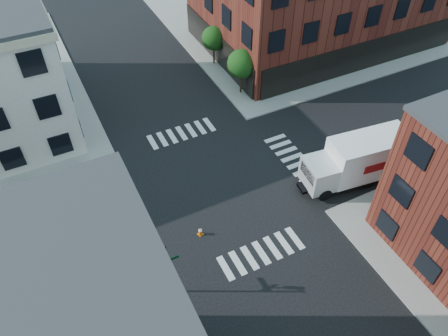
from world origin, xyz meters
name	(u,v)px	position (x,y,z in m)	size (l,w,h in m)	color
ground	(216,185)	(0.00, 0.00, 0.00)	(120.00, 120.00, 0.00)	black
sidewalk_ne	(295,18)	(21.00, 21.00, 0.07)	(30.00, 30.00, 0.15)	gray
tree_near	(242,65)	(7.56, 9.98, 3.16)	(2.69, 2.69, 4.49)	black
tree_far	(214,39)	(7.56, 15.98, 2.87)	(2.43, 2.43, 4.07)	black
signal_pole	(162,264)	(-6.72, -6.68, 2.86)	(1.29, 1.24, 4.60)	black
box_truck	(359,160)	(10.03, -4.18, 2.02)	(8.79, 3.57, 3.89)	white
traffic_cone	(200,231)	(-3.05, -3.74, 0.32)	(0.45, 0.45, 0.66)	#D85F09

